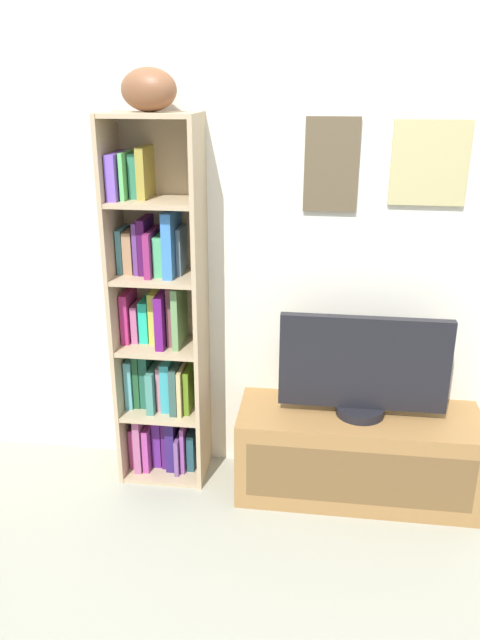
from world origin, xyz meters
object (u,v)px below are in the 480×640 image
television (363,368)px  tv_stand (357,454)px  football (149,90)px  bookshelf (159,327)px

television → tv_stand: bearing=-90.0°
football → television: (0.94, -0.06, -1.17)m
bookshelf → football: football is taller
tv_stand → bookshelf: bearing=174.5°
tv_stand → football: bearing=176.4°
football → bookshelf: bearing=117.5°
tv_stand → television: 0.45m
bookshelf → television: (0.96, -0.09, -0.11)m
bookshelf → tv_stand: 1.11m
bookshelf → television: bearing=-5.4°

